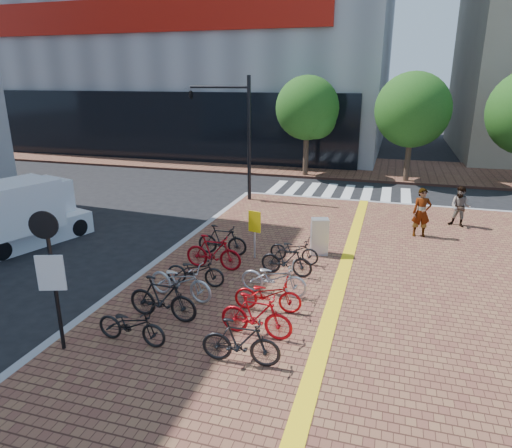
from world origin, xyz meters
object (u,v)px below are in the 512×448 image
(bike_11, at_px, (294,250))
(bike_0, at_px, (131,325))
(bike_5, at_px, (222,240))
(notice_sign, at_px, (50,265))
(bike_2, at_px, (181,281))
(traffic_light_pole, at_px, (222,115))
(bike_7, at_px, (256,316))
(pedestrian_b, at_px, (460,207))
(yellow_sign, at_px, (254,226))
(bike_4, at_px, (213,252))
(bike_10, at_px, (286,260))
(bike_9, at_px, (274,278))
(pedestrian_a, at_px, (422,213))
(bike_1, at_px, (162,298))
(utility_box, at_px, (319,236))
(bike_3, at_px, (195,271))
(bike_6, at_px, (241,342))
(box_truck, at_px, (25,213))
(bike_8, at_px, (268,294))

(bike_11, bearing_deg, bike_0, 163.94)
(bike_5, bearing_deg, notice_sign, 166.13)
(bike_0, relative_size, bike_2, 0.88)
(notice_sign, bearing_deg, traffic_light_pole, 95.64)
(bike_2, xyz_separation_m, bike_7, (2.52, -1.25, 0.01))
(bike_7, height_order, bike_11, bike_7)
(pedestrian_b, height_order, yellow_sign, pedestrian_b)
(bike_4, xyz_separation_m, bike_5, (-0.17, 1.23, -0.03))
(bike_7, bearing_deg, bike_2, 66.69)
(bike_10, xyz_separation_m, traffic_light_pole, (-5.21, 8.42, 3.58))
(bike_9, height_order, pedestrian_a, pedestrian_a)
(bike_1, distance_m, utility_box, 6.30)
(notice_sign, xyz_separation_m, traffic_light_pole, (-1.36, 13.77, 2.04))
(bike_3, bearing_deg, bike_6, -147.29)
(bike_0, relative_size, pedestrian_b, 1.05)
(bike_0, distance_m, bike_10, 5.28)
(bike_1, distance_m, bike_6, 2.74)
(bike_11, distance_m, yellow_sign, 1.51)
(bike_1, distance_m, bike_7, 2.45)
(bike_0, bearing_deg, bike_11, -21.40)
(bike_6, bearing_deg, box_truck, 59.60)
(bike_0, relative_size, yellow_sign, 1.06)
(bike_6, bearing_deg, pedestrian_b, -29.25)
(bike_10, bearing_deg, bike_5, 72.44)
(bike_8, height_order, bike_11, bike_8)
(bike_5, relative_size, pedestrian_a, 0.93)
(bike_7, distance_m, bike_8, 1.25)
(bike_8, distance_m, bike_10, 2.33)
(bike_3, bearing_deg, bike_7, -135.24)
(bike_1, height_order, bike_5, bike_1)
(notice_sign, bearing_deg, pedestrian_a, 52.70)
(bike_8, height_order, bike_10, bike_10)
(bike_4, xyz_separation_m, notice_sign, (-1.54, -5.16, 1.47))
(traffic_light_pole, bearing_deg, box_truck, -120.57)
(bike_0, height_order, bike_9, bike_9)
(bike_5, distance_m, utility_box, 3.30)
(bike_9, bearing_deg, traffic_light_pole, 30.65)
(bike_1, relative_size, bike_9, 0.98)
(bike_7, relative_size, pedestrian_b, 1.06)
(bike_1, distance_m, box_truck, 8.56)
(bike_7, xyz_separation_m, bike_11, (-0.11, 4.64, -0.09))
(box_truck, bearing_deg, pedestrian_b, 22.19)
(bike_2, xyz_separation_m, pedestrian_b, (7.99, 9.04, 0.31))
(bike_0, distance_m, bike_1, 1.19)
(traffic_light_pole, bearing_deg, bike_1, -76.43)
(bike_1, bearing_deg, bike_10, -31.29)
(bike_0, height_order, bike_8, bike_8)
(bike_1, relative_size, bike_8, 1.07)
(bike_5, xyz_separation_m, bike_9, (2.43, -2.41, -0.02))
(pedestrian_a, height_order, traffic_light_pole, traffic_light_pole)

